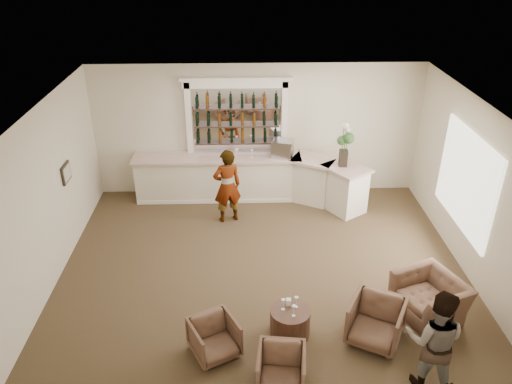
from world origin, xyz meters
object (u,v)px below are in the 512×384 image
cocktail_table (290,322)px  flower_vase (345,142)px  bar_counter (251,179)px  armchair_center (281,370)px  espresso_machine (283,148)px  guest (434,341)px  armchair_far (430,297)px  armchair_right (376,321)px  armchair_left (214,338)px  sommelier (227,186)px

cocktail_table → flower_vase: 4.74m
bar_counter → cocktail_table: bar_counter is taller
armchair_center → espresso_machine: bearing=92.6°
guest → armchair_far: guest is taller
guest → armchair_right: guest is taller
cocktail_table → flower_vase: bearing=69.4°
guest → armchair_left: guest is taller
sommelier → bar_counter: bearing=-136.8°
sommelier → armchair_far: (3.58, -3.33, -0.52)m
cocktail_table → sommelier: bearing=106.4°
guest → armchair_center: bearing=22.4°
cocktail_table → armchair_center: size_ratio=0.93×
bar_counter → espresso_machine: (0.76, 0.05, 0.78)m
armchair_far → espresso_machine: bearing=-175.6°
cocktail_table → guest: size_ratio=0.39×
armchair_right → flower_vase: 4.60m
armchair_right → espresso_machine: (-1.16, 4.97, 0.97)m
bar_counter → armchair_center: 5.84m
armchair_right → armchair_far: size_ratio=0.76×
armchair_center → armchair_right: armchair_right is taller
guest → armchair_center: size_ratio=2.37×
guest → flower_vase: size_ratio=1.61×
cocktail_table → armchair_center: 1.10m
armchair_left → flower_vase: (2.82, 4.61, 1.42)m
sommelier → armchair_left: 4.19m
guest → armchair_right: (-0.56, 0.93, -0.47)m
armchair_center → bar_counter: bearing=100.0°
cocktail_table → armchair_left: armchair_left is taller
cocktail_table → armchair_far: size_ratio=0.60×
guest → espresso_machine: guest is taller
guest → armchair_far: bearing=-86.2°
armchair_far → guest: bearing=-42.2°
armchair_right → espresso_machine: bearing=131.5°
sommelier → armchair_right: (2.49, -3.93, -0.50)m
armchair_left → armchair_far: bearing=-15.0°
sommelier → armchair_left: sommelier is taller
sommelier → guest: sommelier is taller
bar_counter → flower_vase: 2.48m
armchair_right → espresso_machine: 5.19m
guest → espresso_machine: (-1.72, 5.90, 0.50)m
sommelier → espresso_machine: (1.33, 1.04, 0.47)m
armchair_left → espresso_machine: size_ratio=1.46×
sommelier → armchair_left: (-0.13, -4.15, -0.56)m
guest → armchair_left: (-3.18, 0.70, -0.53)m
bar_counter → armchair_right: bearing=-68.7°
sommelier → guest: 5.73m
guest → flower_vase: 5.40m
cocktail_table → armchair_right: (1.38, -0.18, 0.14)m
sommelier → armchair_right: 4.68m
bar_counter → armchair_left: bearing=-97.8°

